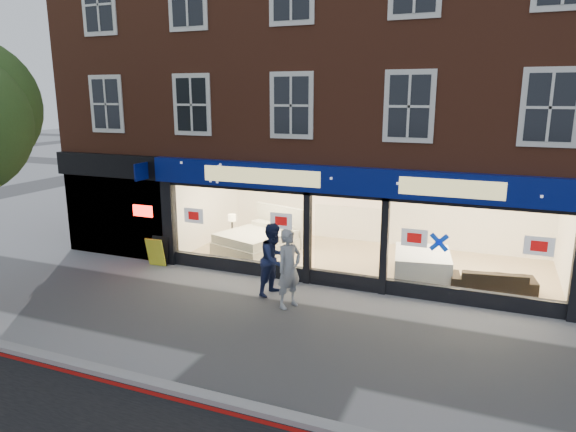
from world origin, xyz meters
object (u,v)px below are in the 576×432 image
Objects in this scene: mattress_stack at (422,265)px; sofa at (492,281)px; a_board at (158,251)px; pedestrian_blue at (274,259)px; pedestrian_grey at (289,269)px; display_bed at (259,240)px.

mattress_stack is 1.88m from sofa.
mattress_stack reaches higher than sofa.
pedestrian_blue is at bearing -13.44° from a_board.
pedestrian_grey is at bearing 20.46° from sofa.
pedestrian_grey is (-4.59, -2.62, 0.57)m from sofa.
display_bed reaches higher than mattress_stack.
sofa is 1.07× the size of pedestrian_grey.
sofa is at bearing 4.32° from a_board.
a_board reaches higher than sofa.
mattress_stack is at bearing 11.82° from display_bed.
a_board is at bearing 95.20° from pedestrian_blue.
sofa is (1.84, -0.41, -0.06)m from mattress_stack.
display_bed is 1.46× the size of pedestrian_grey.
a_board is at bearing -167.74° from mattress_stack.
mattress_stack is 1.10× the size of pedestrian_blue.
pedestrian_blue is at bearing -40.33° from display_bed.
display_bed is 5.29m from mattress_stack.
pedestrian_blue reaches higher than display_bed.
a_board is at bearing -119.24° from display_bed.
pedestrian_blue is at bearing 11.64° from sofa.
pedestrian_blue is (-0.66, 0.61, -0.03)m from pedestrian_grey.
mattress_stack is 1.07× the size of pedestrian_grey.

